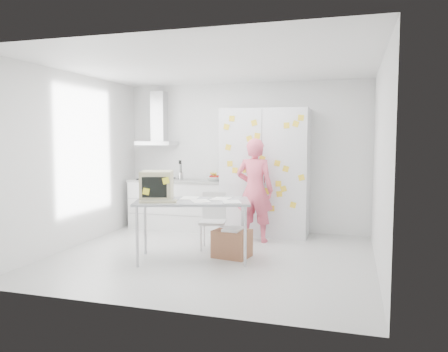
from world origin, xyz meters
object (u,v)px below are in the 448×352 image
(desk, at_px, (170,193))
(cardboard_box, at_px, (232,243))
(chair, at_px, (213,217))
(person, at_px, (255,190))

(desk, distance_m, cardboard_box, 1.14)
(chair, bearing_deg, desk, -126.56)
(desk, distance_m, chair, 0.97)
(cardboard_box, bearing_deg, chair, 135.11)
(chair, xyz_separation_m, cardboard_box, (0.41, -0.41, -0.28))
(desk, height_order, chair, desk)
(person, bearing_deg, desk, 59.90)
(person, relative_size, desk, 0.99)
(person, distance_m, desk, 1.65)
(desk, height_order, cardboard_box, desk)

